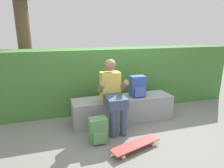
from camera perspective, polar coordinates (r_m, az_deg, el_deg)
ground_plane at (r=3.58m, az=5.24°, el=-12.91°), size 24.00×24.00×0.00m
bench_main at (r=3.79m, az=3.23°, el=-7.30°), size 1.92×0.47×0.47m
person_skater at (r=3.37m, az=0.18°, el=-2.45°), size 0.49×0.62×1.22m
skateboard_near_person at (r=3.02m, az=6.90°, el=-17.23°), size 0.82×0.42×0.09m
backpack_on_bench at (r=3.74m, az=7.46°, el=-0.75°), size 0.28×0.23×0.40m
backpack_on_ground at (r=3.12m, az=-4.03°, el=-13.40°), size 0.28×0.23×0.40m
hedge_row at (r=4.46m, az=3.08°, el=1.98°), size 5.11×0.63×1.33m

